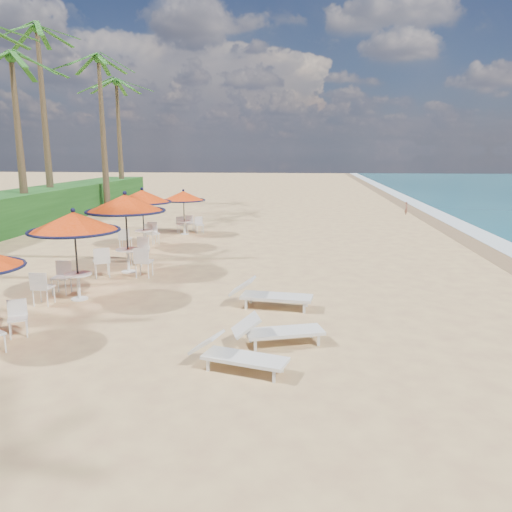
{
  "coord_description": "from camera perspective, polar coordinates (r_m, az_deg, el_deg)",
  "views": [
    {
      "loc": [
        1.1,
        -8.64,
        3.87
      ],
      "look_at": [
        -0.14,
        3.92,
        1.2
      ],
      "focal_mm": 35.0,
      "sensor_mm": 36.0,
      "label": 1
    }
  ],
  "objects": [
    {
      "name": "station_3",
      "position": [
        20.67,
        -12.85,
        5.86
      ],
      "size": [
        2.34,
        2.38,
        2.44
      ],
      "color": "black",
      "rests_on": "ground"
    },
    {
      "name": "lounger_mid",
      "position": [
        10.21,
        2.21,
        -8.47
      ],
      "size": [
        1.94,
        1.11,
        0.66
      ],
      "rotation": [
        0.0,
        0.0,
        0.3
      ],
      "color": "silver",
      "rests_on": "ground"
    },
    {
      "name": "ground",
      "position": [
        9.53,
        -1.52,
        -12.02
      ],
      "size": [
        160.0,
        160.0,
        0.0
      ],
      "primitive_type": "plane",
      "color": "tan",
      "rests_on": "ground"
    },
    {
      "name": "lounger_near",
      "position": [
        9.11,
        -2.37,
        -11.17
      ],
      "size": [
        1.86,
        1.02,
        0.64
      ],
      "rotation": [
        0.0,
        0.0,
        -0.28
      ],
      "color": "silver",
      "rests_on": "ground"
    },
    {
      "name": "station_4",
      "position": [
        23.68,
        -8.16,
        6.22
      ],
      "size": [
        2.04,
        2.12,
        2.12
      ],
      "color": "black",
      "rests_on": "ground"
    },
    {
      "name": "wetsand_band",
      "position": [
        20.39,
        26.49,
        -0.26
      ],
      "size": [
        1.4,
        140.0,
        0.02
      ],
      "primitive_type": "cube",
      "color": "olive",
      "rests_on": "ground"
    },
    {
      "name": "person",
      "position": [
        32.06,
        16.81,
        5.27
      ],
      "size": [
        0.21,
        0.31,
        0.84
      ],
      "primitive_type": "imported",
      "rotation": [
        0.0,
        0.0,
        1.54
      ],
      "color": "brown",
      "rests_on": "ground"
    },
    {
      "name": "palm_6",
      "position": [
        33.54,
        -17.51,
        19.81
      ],
      "size": [
        5.0,
        5.0,
        9.58
      ],
      "color": "brown",
      "rests_on": "ground"
    },
    {
      "name": "station_1",
      "position": [
        13.74,
        -20.35,
        2.78
      ],
      "size": [
        2.34,
        2.34,
        2.44
      ],
      "color": "black",
      "rests_on": "ground"
    },
    {
      "name": "lounger_far",
      "position": [
        12.54,
        1.4,
        -4.38
      ],
      "size": [
        2.12,
        0.88,
        0.74
      ],
      "rotation": [
        0.0,
        0.0,
        -0.12
      ],
      "color": "silver",
      "rests_on": "ground"
    },
    {
      "name": "station_2",
      "position": [
        16.39,
        -14.65,
        4.75
      ],
      "size": [
        2.52,
        2.57,
        2.63
      ],
      "color": "black",
      "rests_on": "ground"
    },
    {
      "name": "palm_5",
      "position": [
        31.83,
        -23.68,
        21.66
      ],
      "size": [
        5.0,
        5.0,
        10.65
      ],
      "color": "brown",
      "rests_on": "ground"
    },
    {
      "name": "palm_4",
      "position": [
        27.6,
        -26.12,
        18.78
      ],
      "size": [
        5.0,
        5.0,
        8.46
      ],
      "color": "brown",
      "rests_on": "ground"
    },
    {
      "name": "palm_7",
      "position": [
        39.24,
        -15.64,
        17.88
      ],
      "size": [
        5.0,
        5.0,
        8.99
      ],
      "color": "brown",
      "rests_on": "ground"
    }
  ]
}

